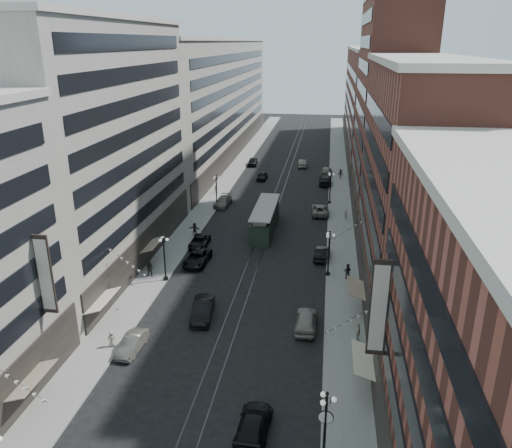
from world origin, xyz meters
The scene contains 39 objects.
ground centered at (0.00, 60.00, 0.00)m, with size 220.00×220.00×0.00m, color black.
sidewalk_west centered at (-11.00, 70.00, 0.07)m, with size 4.00×180.00×0.15m, color gray.
sidewalk_east centered at (11.00, 70.00, 0.07)m, with size 4.00×180.00×0.15m, color gray.
rail_west centered at (-0.70, 70.00, 0.01)m, with size 0.12×180.00×0.02m, color #2D2D33.
rail_east centered at (0.70, 70.00, 0.01)m, with size 0.12×180.00×0.02m, color #2D2D33.
building_west_mid centered at (-17.00, 33.00, 14.00)m, with size 8.00×36.00×28.00m, color #A4A092.
building_west_far centered at (-17.00, 96.00, 13.00)m, with size 8.00×90.00×26.00m, color #A4A092.
building_east_near centered at (17.00, -1.00, 10.00)m, with size 8.00×28.00×20.00m, color brown.
building_east_mid centered at (17.00, 28.00, 12.00)m, with size 8.00×30.00×24.00m, color brown.
building_east_tower centered at (17.00, 56.00, 21.00)m, with size 8.00×26.00×42.00m, color brown.
building_east_far centered at (17.00, 105.00, 12.00)m, with size 8.00×72.00×24.00m, color brown.
lamppost_sw_far centered at (-9.20, 28.00, 3.10)m, with size 1.03×1.14×5.52m.
lamppost_sw_mid centered at (-9.20, 55.00, 3.10)m, with size 1.03×1.14×5.52m.
lamppost_se_near centered at (9.20, 4.00, 3.22)m, with size 1.08×1.14×5.52m.
lamppost_se_far centered at (9.20, 32.00, 3.10)m, with size 1.03×1.14×5.52m.
lamppost_se_mid centered at (9.20, 60.00, 3.10)m, with size 1.03×1.14×5.52m.
streetcar centered at (0.00, 45.81, 1.69)m, with size 2.93×13.24×3.66m.
car_1 centered at (-7.85, 14.32, 0.71)m, with size 1.51×4.33×1.43m, color #625F57.
car_2 centered at (-6.80, 33.09, 0.77)m, with size 2.57×5.57×1.55m, color black.
car_4 centered at (7.23, 20.22, 0.86)m, with size 2.03×5.05×1.72m, color gray.
car_5 centered at (-3.02, 20.77, 0.88)m, with size 1.86×5.34×1.76m, color black.
car_6 centered at (4.32, 5.89, 0.78)m, with size 2.19×5.38×1.56m, color black.
pedestrian_1 centered at (-9.82, 14.49, 0.90)m, with size 0.73×0.40×1.50m, color #9F9784.
pedestrian_2 centered at (-11.26, 28.57, 1.12)m, with size 0.94×0.52×1.94m, color black.
pedestrian_4 centered at (12.03, 18.40, 1.05)m, with size 1.06×0.48×1.81m, color #B2AD94.
car_7 centered at (-7.94, 38.60, 0.69)m, with size 2.28×4.94×1.37m, color black.
car_8 centered at (-8.40, 56.07, 0.78)m, with size 2.19×5.38×1.56m, color #68645C.
car_9 centered at (-7.87, 85.57, 0.83)m, with size 1.96×4.87×1.66m, color black.
car_10 centered at (8.40, 36.85, 0.75)m, with size 1.58×4.54×1.50m, color black.
car_11 centered at (7.75, 54.12, 0.78)m, with size 2.59×5.62×1.56m, color slate.
car_12 centered at (8.26, 72.01, 0.83)m, with size 2.33×5.73×1.66m, color black.
car_13 centered at (-4.19, 73.77, 0.77)m, with size 1.81×4.49×1.53m, color black.
car_14 centered at (3.15, 85.70, 0.81)m, with size 1.71×4.90×1.61m, color slate.
pedestrian_5 centered at (-9.60, 42.36, 1.01)m, with size 1.60×0.46×1.73m, color black.
pedestrian_6 centered at (-11.12, 63.03, 0.90)m, with size 0.88×0.40×1.50m, color beige.
pedestrian_7 centered at (11.40, 31.27, 1.09)m, with size 0.91×0.50×1.87m, color black.
pedestrian_8 centered at (11.68, 52.24, 0.94)m, with size 0.58×0.38×1.58m, color #AEA090.
pedestrian_9 centered at (11.21, 76.72, 1.05)m, with size 1.16×0.48×1.79m, color black.
car_extra_0 centered at (8.40, 79.47, 0.87)m, with size 2.05×5.09×1.73m, color slate.
Camera 1 is at (8.51, -21.53, 25.91)m, focal length 35.00 mm.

